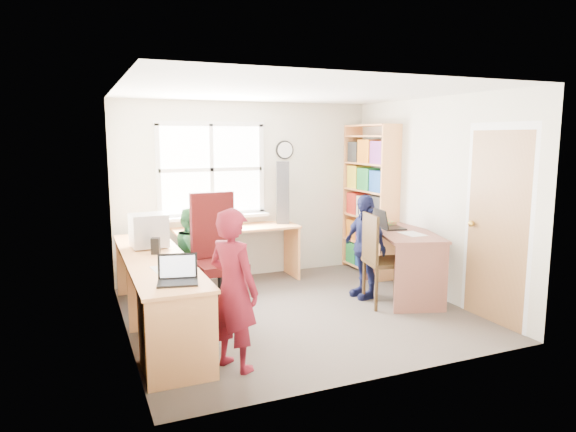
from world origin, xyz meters
The scene contains 19 objects.
room centered at (0.01, 0.10, 1.22)m, with size 3.64×3.44×2.44m.
l_desk centered at (-1.31, -0.28, 0.46)m, with size 2.38×2.95×0.75m.
right_desk centered at (1.46, 0.10, 0.58)m, with size 1.04×1.52×0.80m.
bookshelf centered at (1.65, 1.19, 1.00)m, with size 0.30×1.02×2.10m.
swivel_chair centered at (-0.81, 0.33, 0.57)m, with size 0.65×0.65×1.32m.
wooden_chair centered at (0.99, -0.13, 0.58)m, with size 0.54×0.54×1.07m.
crt_monitor centered at (-1.49, 0.57, 0.94)m, with size 0.39×0.36×0.37m.
laptop_left centered at (-1.46, -0.89, 0.80)m, with size 0.37×0.33×0.22m.
laptop_right centered at (1.36, 0.31, 0.86)m, with size 0.36×0.41×0.25m.
speaker_a centered at (-1.47, 0.22, 0.83)m, with size 0.11×0.11×0.17m.
speaker_b centered at (-1.46, 0.76, 0.85)m, with size 0.12×0.12×0.20m.
cd_tower centered at (0.43, 1.46, 1.18)m, with size 0.21×0.20×0.85m.
game_box centered at (1.43, 0.54, 0.83)m, with size 0.31×0.31×0.06m.
paper_a centered at (-1.49, -0.44, 0.75)m, with size 0.25×0.33×0.00m.
paper_b centered at (1.43, -0.12, 0.80)m, with size 0.24×0.33×0.00m.
potted_plant centered at (-0.56, 1.43, 0.91)m, with size 0.18×0.14×0.33m, color #2E733C.
person_red centered at (-1.04, -1.06, 0.68)m, with size 0.50×0.33×1.37m, color maroon.
person_green centered at (-0.96, 0.82, 0.56)m, with size 0.55×0.42×1.12m, color #29672D.
person_navy centered at (0.98, 0.21, 0.63)m, with size 0.74×0.31×1.25m, color #141941.
Camera 1 is at (-2.21, -5.01, 1.93)m, focal length 32.00 mm.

